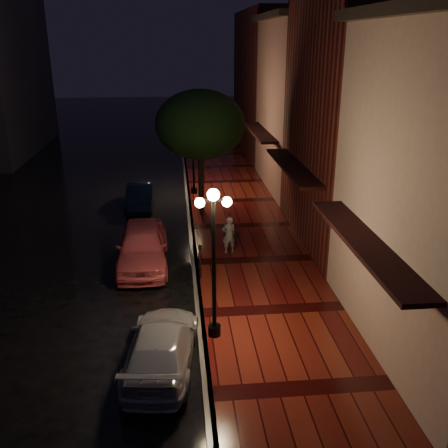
# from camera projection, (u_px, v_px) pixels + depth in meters

# --- Properties ---
(ground) EXTENTS (120.00, 120.00, 0.00)m
(ground) POSITION_uv_depth(u_px,v_px,m) (195.00, 266.00, 18.83)
(ground) COLOR black
(ground) RESTS_ON ground
(sidewalk) EXTENTS (4.50, 60.00, 0.15)m
(sidewalk) POSITION_uv_depth(u_px,v_px,m) (254.00, 261.00, 19.01)
(sidewalk) COLOR #410C0B
(sidewalk) RESTS_ON ground
(curb) EXTENTS (0.25, 60.00, 0.15)m
(curb) POSITION_uv_depth(u_px,v_px,m) (195.00, 264.00, 18.80)
(curb) COLOR #595451
(curb) RESTS_ON ground
(storefront_mid) EXTENTS (5.00, 8.00, 11.00)m
(storefront_mid) POSITION_uv_depth(u_px,v_px,m) (369.00, 108.00, 19.43)
(storefront_mid) COLOR #511914
(storefront_mid) RESTS_ON ground
(storefront_far) EXTENTS (5.00, 8.00, 9.00)m
(storefront_far) POSITION_uv_depth(u_px,v_px,m) (313.00, 108.00, 27.24)
(storefront_far) COLOR #8C5951
(storefront_far) RESTS_ON ground
(storefront_extra) EXTENTS (5.00, 12.00, 10.00)m
(storefront_extra) POSITION_uv_depth(u_px,v_px,m) (277.00, 84.00, 36.40)
(storefront_extra) COLOR #511914
(storefront_extra) RESTS_ON ground
(streetlamp_near) EXTENTS (0.96, 0.36, 4.31)m
(streetlamp_near) POSITION_uv_depth(u_px,v_px,m) (214.00, 256.00, 13.29)
(streetlamp_near) COLOR black
(streetlamp_near) RESTS_ON sidewalk
(streetlamp_far) EXTENTS (0.96, 0.36, 4.31)m
(streetlamp_far) POSITION_uv_depth(u_px,v_px,m) (193.00, 149.00, 26.36)
(streetlamp_far) COLOR black
(streetlamp_far) RESTS_ON sidewalk
(street_tree) EXTENTS (4.16, 4.16, 5.80)m
(street_tree) POSITION_uv_depth(u_px,v_px,m) (201.00, 127.00, 23.00)
(street_tree) COLOR black
(street_tree) RESTS_ON sidewalk
(pink_car) EXTENTS (1.91, 4.59, 1.55)m
(pink_car) POSITION_uv_depth(u_px,v_px,m) (143.00, 246.00, 18.60)
(pink_car) COLOR #E35D67
(pink_car) RESTS_ON ground
(navy_car) EXTENTS (1.34, 3.76, 1.23)m
(navy_car) POSITION_uv_depth(u_px,v_px,m) (140.00, 196.00, 25.10)
(navy_car) COLOR black
(navy_car) RESTS_ON ground
(silver_car) EXTENTS (2.17, 4.33, 1.21)m
(silver_car) POSITION_uv_depth(u_px,v_px,m) (162.00, 346.00, 12.84)
(silver_car) COLOR #AAAAB2
(silver_car) RESTS_ON ground
(woman_with_umbrella) EXTENTS (0.87, 0.88, 2.09)m
(woman_with_umbrella) POSITION_uv_depth(u_px,v_px,m) (229.00, 220.00, 19.12)
(woman_with_umbrella) COLOR silver
(woman_with_umbrella) RESTS_ON sidewalk
(parking_meter) EXTENTS (0.11, 0.09, 1.25)m
(parking_meter) POSITION_uv_depth(u_px,v_px,m) (200.00, 258.00, 17.30)
(parking_meter) COLOR black
(parking_meter) RESTS_ON sidewalk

